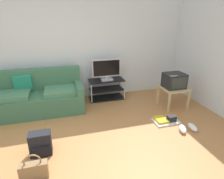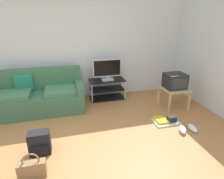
{
  "view_description": "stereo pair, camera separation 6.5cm",
  "coord_description": "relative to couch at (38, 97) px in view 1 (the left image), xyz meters",
  "views": [
    {
      "loc": [
        -0.13,
        -2.16,
        1.94
      ],
      "look_at": [
        0.83,
        1.2,
        0.59
      ],
      "focal_mm": 30.24,
      "sensor_mm": 36.0,
      "label": 1
    },
    {
      "loc": [
        -0.07,
        -2.18,
        1.94
      ],
      "look_at": [
        0.83,
        1.2,
        0.59
      ],
      "focal_mm": 30.24,
      "sensor_mm": 36.0,
      "label": 2
    }
  ],
  "objects": [
    {
      "name": "sneakers_pair",
      "position": [
        2.65,
        -1.57,
        -0.29
      ],
      "size": [
        0.4,
        0.29,
        0.09
      ],
      "color": "white",
      "rests_on": "ground_plane"
    },
    {
      "name": "tv_stand",
      "position": [
        1.58,
        0.25,
        -0.08
      ],
      "size": [
        0.86,
        0.43,
        0.49
      ],
      "color": "black",
      "rests_on": "ground_plane"
    },
    {
      "name": "couch",
      "position": [
        0.0,
        0.0,
        0.0
      ],
      "size": [
        1.87,
        0.82,
        0.88
      ],
      "color": "#3D6B4C",
      "rests_on": "ground_plane"
    },
    {
      "name": "backpack",
      "position": [
        0.12,
        -1.51,
        -0.15
      ],
      "size": [
        0.31,
        0.26,
        0.36
      ],
      "rotation": [
        0.0,
        0.0,
        0.49
      ],
      "color": "black",
      "rests_on": "ground_plane"
    },
    {
      "name": "flat_tv",
      "position": [
        1.58,
        0.23,
        0.42
      ],
      "size": [
        0.7,
        0.22,
        0.52
      ],
      "color": "#B2B2B7",
      "rests_on": "tv_stand"
    },
    {
      "name": "floor_tray",
      "position": [
        2.42,
        -1.2,
        -0.29
      ],
      "size": [
        0.5,
        0.33,
        0.14
      ],
      "color": "silver",
      "rests_on": "ground_plane"
    },
    {
      "name": "side_table",
      "position": [
        2.93,
        -0.6,
        0.05
      ],
      "size": [
        0.54,
        0.54,
        0.45
      ],
      "color": "tan",
      "rests_on": "ground_plane"
    },
    {
      "name": "handbag",
      "position": [
        0.06,
        -1.97,
        -0.2
      ],
      "size": [
        0.35,
        0.11,
        0.36
      ],
      "rotation": [
        0.0,
        0.0,
        -0.3
      ],
      "color": "olive",
      "rests_on": "ground_plane"
    },
    {
      "name": "crt_tv",
      "position": [
        2.93,
        -0.58,
        0.29
      ],
      "size": [
        0.44,
        0.38,
        0.32
      ],
      "color": "#232326",
      "rests_on": "side_table"
    },
    {
      "name": "ground_plane",
      "position": [
        0.64,
        -1.87,
        -0.34
      ],
      "size": [
        9.0,
        9.8,
        0.02
      ],
      "primitive_type": "cube",
      "color": "#B27542"
    },
    {
      "name": "wall_back",
      "position": [
        0.64,
        0.58,
        1.02
      ],
      "size": [
        9.0,
        0.1,
        2.7
      ],
      "primitive_type": "cube",
      "color": "silver",
      "rests_on": "ground_plane"
    }
  ]
}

